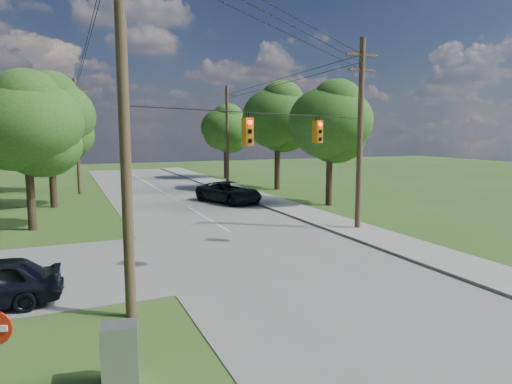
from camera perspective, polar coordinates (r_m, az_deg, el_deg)
name	(u,v)px	position (r m, az deg, el deg)	size (l,w,h in m)	color
ground	(276,299)	(15.46, 2.53, -13.19)	(140.00, 140.00, 0.00)	#31501A
main_road	(268,255)	(20.57, 1.55, -7.85)	(10.00, 100.00, 0.03)	gray
sidewalk_east	(389,240)	(24.04, 16.31, -5.78)	(2.60, 100.00, 0.12)	gray
pole_sw	(124,105)	(13.56, -16.23, 10.45)	(2.00, 0.32, 12.00)	brown
pole_ne	(360,132)	(25.93, 12.88, 7.34)	(2.00, 0.32, 10.50)	brown
pole_north_e	(227,135)	(45.63, -3.62, 7.08)	(2.00, 0.32, 10.00)	brown
pole_north_w	(77,136)	(43.06, -21.47, 6.56)	(2.00, 0.32, 10.00)	brown
power_lines	(211,64)	(26.04, -5.64, 15.63)	(13.93, 29.62, 4.93)	black
traffic_signals	(286,131)	(19.56, 3.80, 7.60)	(4.91, 3.27, 1.05)	orange
tree_w_near	(26,123)	(28.10, -26.81, 7.66)	(6.00, 6.00, 8.40)	#3C2B1E
tree_w_mid	(49,116)	(36.06, -24.46, 8.63)	(6.40, 6.40, 9.22)	#3C2B1E
tree_w_far	(28,123)	(46.13, -26.66, 7.70)	(6.00, 6.00, 8.73)	#3C2B1E
tree_e_near	(330,121)	(34.31, 9.27, 8.74)	(6.20, 6.20, 8.81)	#3C2B1E
tree_e_mid	(278,116)	(43.33, 2.71, 9.42)	(6.60, 6.60, 9.64)	#3C2B1E
tree_e_far	(225,128)	(54.04, -3.84, 7.99)	(5.80, 5.80, 8.32)	#3C2B1E
car_main_north	(229,192)	(35.43, -3.41, -0.01)	(2.66, 5.78, 1.61)	black
control_cabinet	(120,354)	(10.86, -16.62, -18.89)	(0.77, 0.55, 1.38)	#919497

